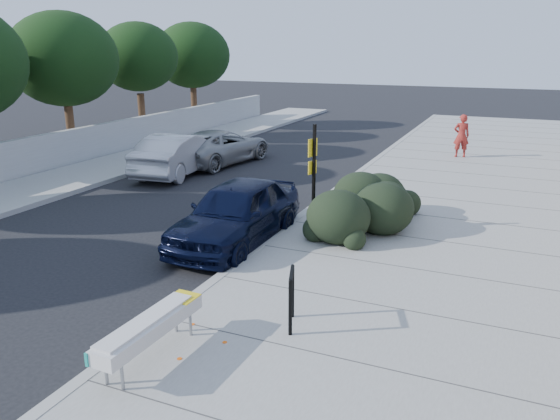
{
  "coord_description": "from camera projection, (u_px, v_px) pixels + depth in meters",
  "views": [
    {
      "loc": [
        5.34,
        -9.1,
        4.75
      ],
      "look_at": [
        0.38,
        2.27,
        1.0
      ],
      "focal_mm": 35.0,
      "sensor_mm": 36.0,
      "label": 1
    }
  ],
  "objects": [
    {
      "name": "ground",
      "position": [
        220.0,
        282.0,
        11.41
      ],
      "size": [
        120.0,
        120.0,
        0.0
      ],
      "primitive_type": "plane",
      "color": "black",
      "rests_on": "ground"
    },
    {
      "name": "sidewalk_near",
      "position": [
        515.0,
        241.0,
        13.63
      ],
      "size": [
        11.2,
        50.0,
        0.15
      ],
      "primitive_type": "cube",
      "color": "gray",
      "rests_on": "ground"
    },
    {
      "name": "sidewalk_far",
      "position": [
        56.0,
        182.0,
        19.41
      ],
      "size": [
        3.0,
        50.0,
        0.15
      ],
      "primitive_type": "cube",
      "color": "gray",
      "rests_on": "ground"
    },
    {
      "name": "curb_near",
      "position": [
        306.0,
        214.0,
        15.77
      ],
      "size": [
        0.22,
        50.0,
        0.17
      ],
      "primitive_type": "cube",
      "color": "#9E9E99",
      "rests_on": "ground"
    },
    {
      "name": "curb_far",
      "position": [
        89.0,
        186.0,
        18.83
      ],
      "size": [
        0.22,
        50.0,
        0.17
      ],
      "primitive_type": "cube",
      "color": "#9E9E99",
      "rests_on": "ground"
    },
    {
      "name": "far_wall",
      "position": [
        19.0,
        160.0,
        19.86
      ],
      "size": [
        0.3,
        40.0,
        1.5
      ],
      "primitive_type": "cube",
      "color": "#9E9E99",
      "rests_on": "ground"
    },
    {
      "name": "tree_far_d",
      "position": [
        63.0,
        59.0,
        22.88
      ],
      "size": [
        4.6,
        4.6,
        6.16
      ],
      "color": "#332114",
      "rests_on": "ground"
    },
    {
      "name": "tree_far_e",
      "position": [
        138.0,
        57.0,
        27.26
      ],
      "size": [
        4.0,
        4.0,
        5.9
      ],
      "color": "#332114",
      "rests_on": "ground"
    },
    {
      "name": "tree_far_f",
      "position": [
        192.0,
        55.0,
        31.65
      ],
      "size": [
        4.4,
        4.4,
        6.07
      ],
      "color": "#332114",
      "rests_on": "ground"
    },
    {
      "name": "bench",
      "position": [
        150.0,
        327.0,
        8.24
      ],
      "size": [
        0.52,
        2.19,
        0.66
      ],
      "rotation": [
        0.0,
        0.0,
        -0.03
      ],
      "color": "gray",
      "rests_on": "sidewalk_near"
    },
    {
      "name": "bike_rack",
      "position": [
        291.0,
        293.0,
        9.18
      ],
      "size": [
        0.27,
        0.65,
        1.0
      ],
      "rotation": [
        0.0,
        0.0,
        0.33
      ],
      "color": "black",
      "rests_on": "sidewalk_near"
    },
    {
      "name": "sign_post",
      "position": [
        313.0,
        172.0,
        13.63
      ],
      "size": [
        0.16,
        0.3,
        2.76
      ],
      "rotation": [
        0.0,
        0.0,
        -0.38
      ],
      "color": "black",
      "rests_on": "sidewalk_near"
    },
    {
      "name": "hedge",
      "position": [
        367.0,
        200.0,
        14.36
      ],
      "size": [
        2.51,
        4.04,
        1.41
      ],
      "primitive_type": "ellipsoid",
      "rotation": [
        0.0,
        0.0,
        -0.18
      ],
      "color": "black",
      "rests_on": "sidewalk_near"
    },
    {
      "name": "sedan_navy",
      "position": [
        236.0,
        212.0,
        13.48
      ],
      "size": [
        1.88,
        4.65,
        1.58
      ],
      "primitive_type": "imported",
      "rotation": [
        0.0,
        0.0,
        -0.0
      ],
      "color": "black",
      "rests_on": "ground"
    },
    {
      "name": "wagon_silver",
      "position": [
        178.0,
        154.0,
        20.8
      ],
      "size": [
        2.2,
        4.92,
        1.57
      ],
      "primitive_type": "imported",
      "rotation": [
        0.0,
        0.0,
        3.26
      ],
      "color": "#B5B5BA",
      "rests_on": "ground"
    },
    {
      "name": "suv_silver",
      "position": [
        220.0,
        146.0,
        22.8
      ],
      "size": [
        3.01,
        5.33,
        1.4
      ],
      "primitive_type": "imported",
      "rotation": [
        0.0,
        0.0,
        3.0
      ],
      "color": "gray",
      "rests_on": "ground"
    },
    {
      "name": "pedestrian",
      "position": [
        461.0,
        136.0,
        23.21
      ],
      "size": [
        0.76,
        0.61,
        1.82
      ],
      "primitive_type": "imported",
      "rotation": [
        0.0,
        0.0,
        3.44
      ],
      "color": "maroon",
      "rests_on": "sidewalk_near"
    }
  ]
}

